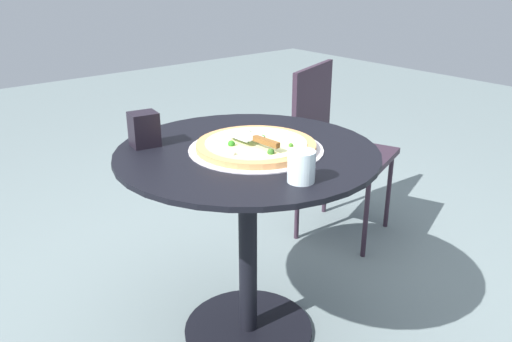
{
  "coord_description": "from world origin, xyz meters",
  "views": [
    {
      "loc": [
        1.07,
        1.32,
        1.35
      ],
      "look_at": [
        -0.02,
        0.02,
        0.67
      ],
      "focal_mm": 37.26,
      "sensor_mm": 36.0,
      "label": 1
    }
  ],
  "objects_px": {
    "patio_table": "(248,205)",
    "napkin_dispenser": "(144,129)",
    "pizza_server": "(257,139)",
    "drinking_cup": "(301,166)",
    "pizza_on_tray": "(256,146)",
    "patio_chair_near": "(333,140)"
  },
  "relations": [
    {
      "from": "pizza_server",
      "to": "napkin_dispenser",
      "type": "xyz_separation_m",
      "value": [
        0.25,
        -0.31,
        0.01
      ]
    },
    {
      "from": "pizza_server",
      "to": "drinking_cup",
      "type": "bearing_deg",
      "value": 78.15
    },
    {
      "from": "patio_table",
      "to": "pizza_on_tray",
      "type": "height_order",
      "value": "pizza_on_tray"
    },
    {
      "from": "pizza_on_tray",
      "to": "napkin_dispenser",
      "type": "xyz_separation_m",
      "value": [
        0.27,
        -0.28,
        0.05
      ]
    },
    {
      "from": "drinking_cup",
      "to": "patio_chair_near",
      "type": "height_order",
      "value": "patio_chair_near"
    },
    {
      "from": "patio_table",
      "to": "napkin_dispenser",
      "type": "bearing_deg",
      "value": -46.82
    },
    {
      "from": "drinking_cup",
      "to": "patio_chair_near",
      "type": "distance_m",
      "value": 1.19
    },
    {
      "from": "pizza_on_tray",
      "to": "drinking_cup",
      "type": "height_order",
      "value": "drinking_cup"
    },
    {
      "from": "drinking_cup",
      "to": "napkin_dispenser",
      "type": "bearing_deg",
      "value": -71.69
    },
    {
      "from": "patio_chair_near",
      "to": "pizza_server",
      "type": "bearing_deg",
      "value": 26.55
    },
    {
      "from": "napkin_dispenser",
      "to": "patio_chair_near",
      "type": "xyz_separation_m",
      "value": [
        -1.11,
        -0.12,
        -0.31
      ]
    },
    {
      "from": "patio_chair_near",
      "to": "pizza_on_tray",
      "type": "bearing_deg",
      "value": 25.47
    },
    {
      "from": "drinking_cup",
      "to": "patio_table",
      "type": "bearing_deg",
      "value": -99.72
    },
    {
      "from": "patio_table",
      "to": "patio_chair_near",
      "type": "bearing_deg",
      "value": -156.1
    },
    {
      "from": "patio_table",
      "to": "napkin_dispenser",
      "type": "xyz_separation_m",
      "value": [
        0.24,
        -0.26,
        0.27
      ]
    },
    {
      "from": "pizza_on_tray",
      "to": "patio_chair_near",
      "type": "relative_size",
      "value": 0.53
    },
    {
      "from": "drinking_cup",
      "to": "napkin_dispenser",
      "type": "xyz_separation_m",
      "value": [
        0.19,
        -0.57,
        0.01
      ]
    },
    {
      "from": "patio_table",
      "to": "napkin_dispenser",
      "type": "relative_size",
      "value": 7.6
    },
    {
      "from": "patio_table",
      "to": "pizza_on_tray",
      "type": "distance_m",
      "value": 0.22
    },
    {
      "from": "patio_chair_near",
      "to": "patio_table",
      "type": "bearing_deg",
      "value": 23.9
    },
    {
      "from": "patio_table",
      "to": "patio_chair_near",
      "type": "xyz_separation_m",
      "value": [
        -0.86,
        -0.38,
        -0.04
      ]
    },
    {
      "from": "patio_table",
      "to": "pizza_server",
      "type": "height_order",
      "value": "pizza_server"
    }
  ]
}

